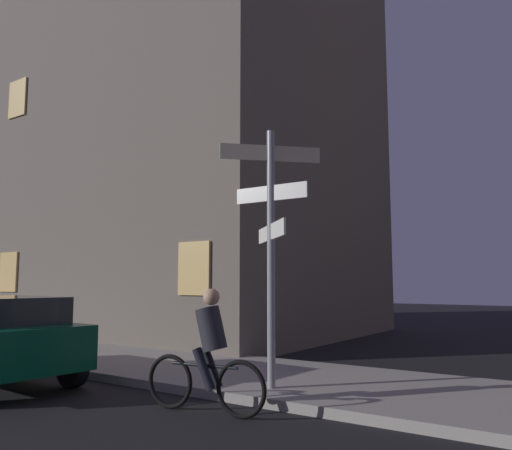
{
  "coord_description": "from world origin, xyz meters",
  "views": [
    {
      "loc": [
        2.9,
        -0.56,
        1.7
      ],
      "look_at": [
        -1.76,
        6.32,
        2.62
      ],
      "focal_mm": 36.01,
      "sensor_mm": 36.0,
      "label": 1
    }
  ],
  "objects": [
    {
      "name": "sidewalk_kerb",
      "position": [
        0.0,
        7.0,
        0.07
      ],
      "size": [
        40.0,
        3.21,
        0.14
      ],
      "primitive_type": "cube",
      "color": "#9E9991",
      "rests_on": "ground_plane"
    },
    {
      "name": "signpost",
      "position": [
        -1.27,
        6.01,
        2.44
      ],
      "size": [
        1.27,
        1.25,
        3.89
      ],
      "color": "gray",
      "rests_on": "sidewalk_kerb"
    },
    {
      "name": "cyclist",
      "position": [
        -1.46,
        4.75,
        0.75
      ],
      "size": [
        1.82,
        0.37,
        1.61
      ],
      "color": "black",
      "rests_on": "ground_plane"
    },
    {
      "name": "building_left_block",
      "position": [
        -9.67,
        12.97,
        9.72
      ],
      "size": [
        12.4,
        9.54,
        19.43
      ],
      "color": "#6B6056",
      "rests_on": "ground_plane"
    }
  ]
}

